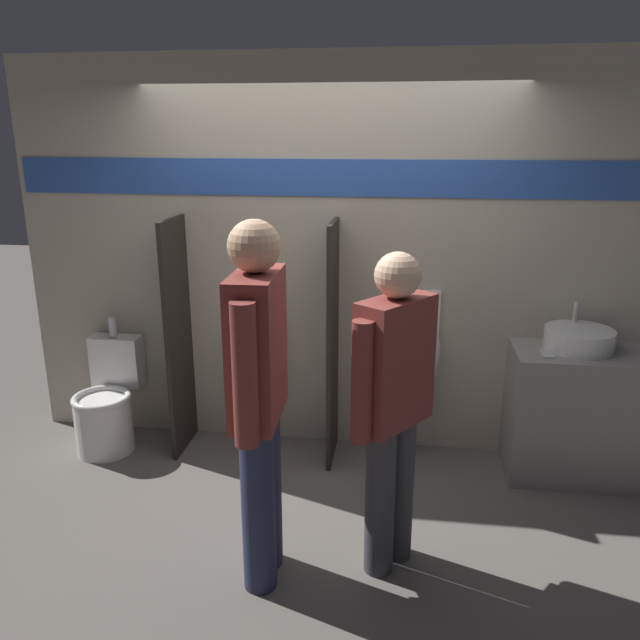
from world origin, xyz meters
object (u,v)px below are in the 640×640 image
object	(u,v)px
cell_phone	(547,354)
urinal_near_counter	(257,343)
toilet	(107,407)
urinal_far	(413,350)
person_in_vest	(259,393)
sink_basin	(579,339)
person_with_lanyard	(393,402)

from	to	relation	value
cell_phone	urinal_near_counter	xyz separation A→B (m)	(-1.90, 0.20, -0.08)
toilet	cell_phone	bearing A→B (deg)	-0.86
urinal_far	person_in_vest	xyz separation A→B (m)	(-0.74, -1.35, 0.22)
cell_phone	toilet	distance (m)	3.03
cell_phone	urinal_near_counter	size ratio (longest dim) A/B	0.12
sink_basin	urinal_near_counter	distance (m)	2.12
toilet	person_in_vest	bearing A→B (deg)	-40.16
toilet	person_in_vest	world-z (taller)	person_in_vest
sink_basin	cell_phone	world-z (taller)	sink_basin
person_in_vest	toilet	bearing A→B (deg)	48.07
urinal_near_counter	person_with_lanyard	bearing A→B (deg)	-50.47
sink_basin	person_with_lanyard	size ratio (longest dim) A/B	0.26
sink_basin	cell_phone	size ratio (longest dim) A/B	3.07
urinal_far	person_with_lanyard	world-z (taller)	person_with_lanyard
cell_phone	toilet	world-z (taller)	toilet
cell_phone	person_with_lanyard	bearing A→B (deg)	-133.73
cell_phone	urinal_far	bearing A→B (deg)	166.22
toilet	urinal_near_counter	bearing A→B (deg)	8.25
cell_phone	urinal_near_counter	bearing A→B (deg)	173.95
urinal_near_counter	person_in_vest	distance (m)	1.41
cell_phone	urinal_far	world-z (taller)	urinal_far
toilet	urinal_far	bearing A→B (deg)	4.14
sink_basin	person_with_lanyard	bearing A→B (deg)	-135.68
person_in_vest	urinal_near_counter	bearing A→B (deg)	12.22
cell_phone	person_with_lanyard	world-z (taller)	person_with_lanyard
sink_basin	person_in_vest	distance (m)	2.21
urinal_near_counter	urinal_far	size ratio (longest dim) A/B	1.00
person_in_vest	person_with_lanyard	world-z (taller)	person_in_vest
sink_basin	cell_phone	xyz separation A→B (m)	(-0.22, -0.15, -0.06)
sink_basin	person_with_lanyard	distance (m)	1.61
cell_phone	person_with_lanyard	distance (m)	1.35
urinal_near_counter	person_in_vest	xyz separation A→B (m)	(0.34, -1.35, 0.22)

